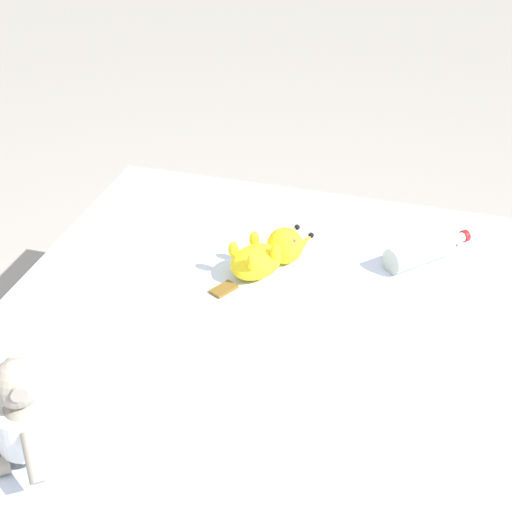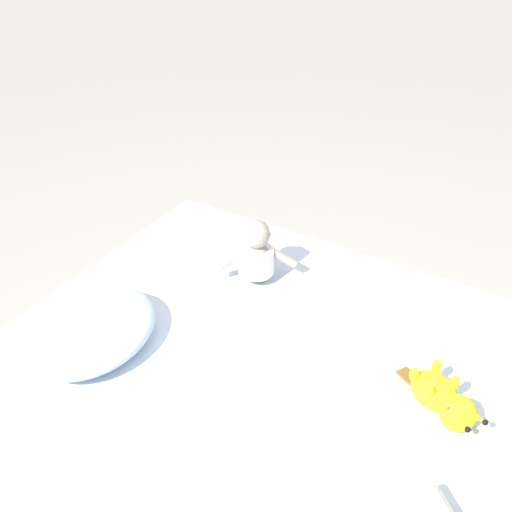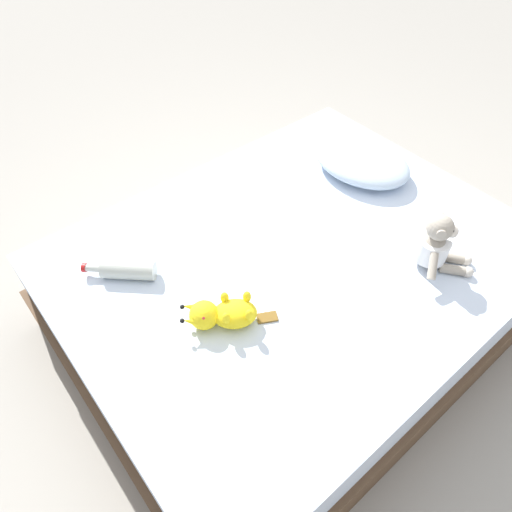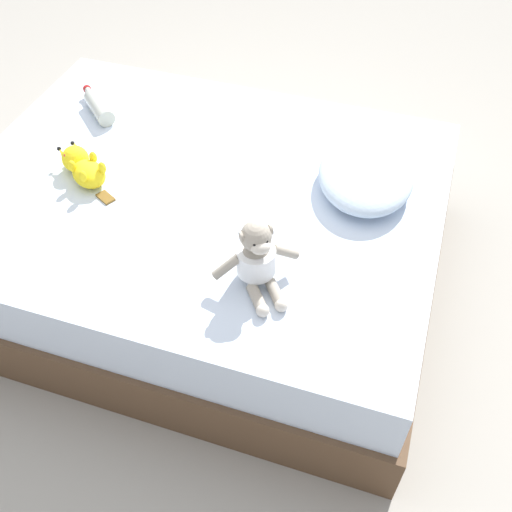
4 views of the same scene
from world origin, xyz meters
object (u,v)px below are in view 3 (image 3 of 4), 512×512
at_px(pillow, 362,161).
at_px(glass_bottle, 126,270).
at_px(bed, 293,290).
at_px(plush_monkey, 436,246).
at_px(plush_yellow_creature, 222,314).

bearing_deg(pillow, glass_bottle, -95.51).
xyz_separation_m(bed, glass_bottle, (-0.31, -0.57, 0.27)).
xyz_separation_m(pillow, plush_monkey, (0.56, -0.23, 0.04)).
height_order(plush_monkey, glass_bottle, plush_monkey).
distance_m(bed, pillow, 0.68).
relative_size(bed, glass_bottle, 7.86).
relative_size(pillow, plush_yellow_creature, 1.66).
height_order(bed, pillow, pillow).
relative_size(pillow, plush_monkey, 1.97).
bearing_deg(glass_bottle, bed, 61.76).
bearing_deg(plush_monkey, bed, -136.34).
xyz_separation_m(bed, plush_yellow_creature, (0.08, -0.42, 0.29)).
bearing_deg(glass_bottle, pillow, 84.49).
distance_m(pillow, glass_bottle, 1.16).
height_order(pillow, plush_monkey, plush_monkey).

